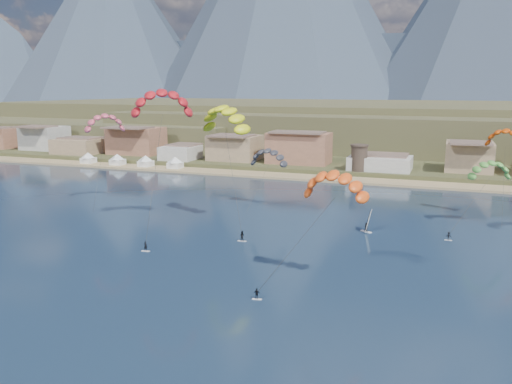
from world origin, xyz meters
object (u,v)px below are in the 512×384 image
(watchtower, at_px, (359,158))
(kitesurfer_green, at_px, (490,168))
(kitesurfer_orange, at_px, (335,180))
(kitesurfer_yellow, at_px, (225,115))
(kitesurfer_red, at_px, (162,99))
(windsurfer, at_px, (367,225))

(watchtower, height_order, kitesurfer_green, kitesurfer_green)
(watchtower, bearing_deg, kitesurfer_orange, -82.75)
(watchtower, height_order, kitesurfer_yellow, kitesurfer_yellow)
(kitesurfer_yellow, relative_size, kitesurfer_orange, 1.38)
(watchtower, distance_m, kitesurfer_orange, 97.99)
(kitesurfer_red, xyz_separation_m, kitesurfer_green, (61.40, 24.11, -13.80))
(kitesurfer_red, bearing_deg, kitesurfer_yellow, 37.94)
(kitesurfer_green, xyz_separation_m, windsurfer, (-22.38, -12.18, -11.10))
(watchtower, distance_m, kitesurfer_yellow, 73.51)
(watchtower, distance_m, kitesurfer_green, 64.25)
(kitesurfer_green, bearing_deg, kitesurfer_orange, -117.74)
(kitesurfer_orange, bearing_deg, kitesurfer_red, 153.60)
(kitesurfer_yellow, relative_size, windsurfer, 6.10)
(kitesurfer_red, height_order, kitesurfer_yellow, kitesurfer_red)
(kitesurfer_orange, relative_size, kitesurfer_green, 1.10)
(watchtower, height_order, kitesurfer_red, kitesurfer_red)
(kitesurfer_red, bearing_deg, kitesurfer_orange, -26.40)
(watchtower, bearing_deg, windsurfer, -79.06)
(kitesurfer_green, bearing_deg, kitesurfer_yellow, -162.42)
(kitesurfer_red, height_order, kitesurfer_green, kitesurfer_red)
(watchtower, bearing_deg, kitesurfer_red, -108.75)
(windsurfer, bearing_deg, kitesurfer_yellow, -171.96)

